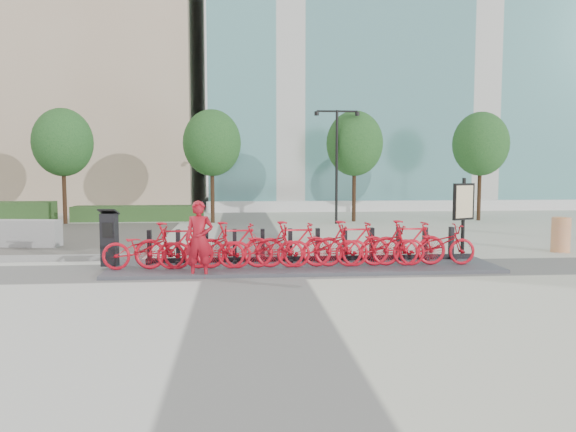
{
  "coord_description": "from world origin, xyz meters",
  "views": [
    {
      "loc": [
        -0.34,
        -13.55,
        2.53
      ],
      "look_at": [
        1.0,
        1.5,
        1.2
      ],
      "focal_mm": 35.0,
      "sensor_mm": 36.0,
      "label": 1
    }
  ],
  "objects": [
    {
      "name": "bike_4",
      "position": [
        0.28,
        -0.05,
        0.59
      ],
      "size": [
        1.94,
        0.68,
        1.02
      ],
      "primitive_type": "imported",
      "rotation": [
        0.0,
        0.0,
        1.57
      ],
      "color": "red",
      "rests_on": "dock_pad"
    },
    {
      "name": "tree_2",
      "position": [
        5.0,
        12.0,
        3.59
      ],
      "size": [
        2.6,
        2.6,
        5.1
      ],
      "color": "#3A2619",
      "rests_on": "ground"
    },
    {
      "name": "jersey_barrier",
      "position": [
        -7.09,
        4.75,
        0.43
      ],
      "size": [
        2.26,
        0.9,
        0.85
      ],
      "primitive_type": "cube",
      "rotation": [
        0.0,
        0.0,
        -0.14
      ],
      "color": "gray",
      "rests_on": "ground"
    },
    {
      "name": "map_sign",
      "position": [
        5.87,
        1.41,
        1.47
      ],
      "size": [
        0.7,
        0.4,
        2.23
      ],
      "rotation": [
        0.0,
        0.0,
        0.43
      ],
      "color": "black",
      "rests_on": "ground"
    },
    {
      "name": "bike_3",
      "position": [
        -0.44,
        -0.05,
        0.65
      ],
      "size": [
        1.88,
        0.53,
        1.13
      ],
      "primitive_type": "imported",
      "rotation": [
        0.0,
        0.0,
        1.57
      ],
      "color": "red",
      "rests_on": "dock_pad"
    },
    {
      "name": "tree_1",
      "position": [
        -1.5,
        12.0,
        3.59
      ],
      "size": [
        2.6,
        2.6,
        5.1
      ],
      "color": "#3A2619",
      "rests_on": "ground"
    },
    {
      "name": "bike_9",
      "position": [
        3.88,
        -0.05,
        0.65
      ],
      "size": [
        1.88,
        0.53,
        1.13
      ],
      "primitive_type": "imported",
      "rotation": [
        0.0,
        0.0,
        1.57
      ],
      "color": "red",
      "rests_on": "dock_pad"
    },
    {
      "name": "bike_0",
      "position": [
        -2.6,
        -0.05,
        0.59
      ],
      "size": [
        1.94,
        0.68,
        1.02
      ],
      "primitive_type": "imported",
      "rotation": [
        0.0,
        0.0,
        1.57
      ],
      "color": "red",
      "rests_on": "dock_pad"
    },
    {
      "name": "kiosk",
      "position": [
        -3.52,
        0.52,
        0.76
      ],
      "size": [
        0.49,
        0.43,
        1.43
      ],
      "rotation": [
        0.0,
        0.0,
        -0.16
      ],
      "color": "black",
      "rests_on": "dock_pad"
    },
    {
      "name": "bike_5",
      "position": [
        1.0,
        -0.05,
        0.65
      ],
      "size": [
        1.88,
        0.53,
        1.13
      ],
      "primitive_type": "imported",
      "rotation": [
        0.0,
        0.0,
        1.57
      ],
      "color": "red",
      "rests_on": "dock_pad"
    },
    {
      "name": "glass_building",
      "position": [
        14.0,
        26.0,
        12.0
      ],
      "size": [
        32.0,
        16.0,
        24.0
      ],
      "primitive_type": "cube",
      "color": "slate",
      "rests_on": "ground"
    },
    {
      "name": "bike_1",
      "position": [
        -1.88,
        -0.05,
        0.65
      ],
      "size": [
        1.88,
        0.53,
        1.13
      ],
      "primitive_type": "imported",
      "rotation": [
        0.0,
        0.0,
        1.57
      ],
      "color": "red",
      "rests_on": "dock_pad"
    },
    {
      "name": "tree_0",
      "position": [
        -8.0,
        12.0,
        3.59
      ],
      "size": [
        2.6,
        2.6,
        5.1
      ],
      "color": "#3A2619",
      "rests_on": "ground"
    },
    {
      "name": "bike_6",
      "position": [
        1.72,
        -0.05,
        0.59
      ],
      "size": [
        1.94,
        0.68,
        1.02
      ],
      "primitive_type": "imported",
      "rotation": [
        0.0,
        0.0,
        1.57
      ],
      "color": "red",
      "rests_on": "dock_pad"
    },
    {
      "name": "bike_2",
      "position": [
        -1.16,
        -0.05,
        0.59
      ],
      "size": [
        1.94,
        0.68,
        1.02
      ],
      "primitive_type": "imported",
      "rotation": [
        0.0,
        0.0,
        1.57
      ],
      "color": "red",
      "rests_on": "dock_pad"
    },
    {
      "name": "construction_barrel",
      "position": [
        9.21,
        2.21,
        0.52
      ],
      "size": [
        0.66,
        0.66,
        1.04
      ],
      "primitive_type": "cylinder",
      "rotation": [
        0.0,
        0.0,
        0.25
      ],
      "color": "#DD5F00",
      "rests_on": "ground"
    },
    {
      "name": "tree_3",
      "position": [
        11.0,
        12.0,
        3.59
      ],
      "size": [
        2.6,
        2.6,
        5.1
      ],
      "color": "#3A2619",
      "rests_on": "ground"
    },
    {
      "name": "hedge_b",
      "position": [
        -5.0,
        13.2,
        0.35
      ],
      "size": [
        6.0,
        1.2,
        0.7
      ],
      "primitive_type": "cube",
      "color": "#243F1D",
      "rests_on": "ground"
    },
    {
      "name": "bike_7",
      "position": [
        2.44,
        -0.05,
        0.65
      ],
      "size": [
        1.88,
        0.53,
        1.13
      ],
      "primitive_type": "imported",
      "rotation": [
        0.0,
        0.0,
        1.57
      ],
      "color": "red",
      "rests_on": "dock_pad"
    },
    {
      "name": "dock_rail_posts",
      "position": [
        1.36,
        0.77,
        0.51
      ],
      "size": [
        8.02,
        0.5,
        0.85
      ],
      "primitive_type": null,
      "color": "black",
      "rests_on": "dock_pad"
    },
    {
      "name": "bike_10",
      "position": [
        4.6,
        -0.05,
        0.59
      ],
      "size": [
        1.94,
        0.68,
        1.02
      ],
      "primitive_type": "imported",
      "rotation": [
        0.0,
        0.0,
        1.57
      ],
      "color": "red",
      "rests_on": "dock_pad"
    },
    {
      "name": "bike_8",
      "position": [
        3.16,
        -0.05,
        0.59
      ],
      "size": [
        1.94,
        0.68,
        1.02
      ],
      "primitive_type": "imported",
      "rotation": [
        0.0,
        0.0,
        1.57
      ],
      "color": "red",
      "rests_on": "dock_pad"
    },
    {
      "name": "ground",
      "position": [
        0.0,
        0.0,
        0.0
      ],
      "size": [
        120.0,
        120.0,
        0.0
      ],
      "primitive_type": "plane",
      "color": "beige"
    },
    {
      "name": "dock_pad",
      "position": [
        1.3,
        0.3,
        0.04
      ],
      "size": [
        9.6,
        2.4,
        0.08
      ],
      "primitive_type": "cube",
      "color": "#43444C",
      "rests_on": "ground"
    },
    {
      "name": "worker_red",
      "position": [
        -1.23,
        -0.76,
        0.88
      ],
      "size": [
        0.69,
        0.5,
        1.76
      ],
      "primitive_type": "imported",
      "rotation": [
        0.0,
        0.0,
        -0.12
      ],
      "color": "#A10F1D",
      "rests_on": "ground"
    },
    {
      "name": "streetlamp",
      "position": [
        4.0,
        11.0,
        3.13
      ],
      "size": [
        2.0,
        0.2,
        5.0
      ],
      "color": "black",
      "rests_on": "ground"
    }
  ]
}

